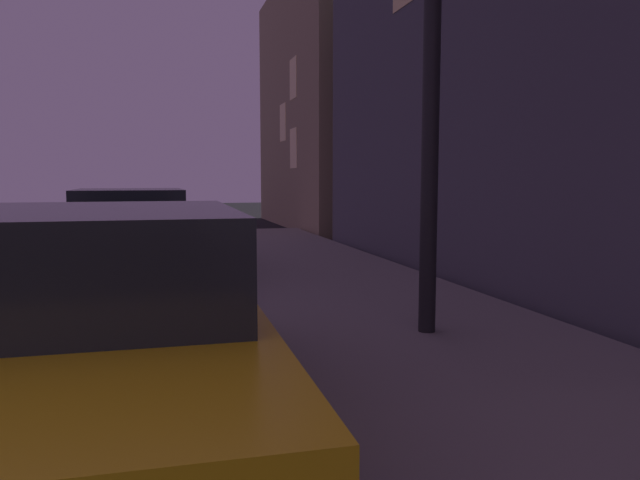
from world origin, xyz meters
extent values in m
cube|color=gold|center=(2.85, 4.54, 0.57)|extent=(1.95, 4.32, 0.64)
cube|color=#1E2328|center=(2.85, 4.52, 1.15)|extent=(1.69, 2.09, 0.56)
cylinder|color=black|center=(3.82, 5.85, 0.33)|extent=(0.23, 0.66, 0.66)
cube|color=#19592D|center=(2.85, 10.68, 0.57)|extent=(1.87, 4.10, 0.64)
cube|color=#1E2328|center=(2.85, 10.65, 1.15)|extent=(1.62, 1.98, 0.56)
cylinder|color=black|center=(1.92, 11.92, 0.33)|extent=(0.23, 0.66, 0.66)
cylinder|color=black|center=(3.74, 11.96, 0.33)|extent=(0.23, 0.66, 0.66)
cylinder|color=black|center=(1.96, 9.40, 0.33)|extent=(0.23, 0.66, 0.66)
cylinder|color=black|center=(3.78, 9.43, 0.33)|extent=(0.23, 0.66, 0.66)
cylinder|color=black|center=(5.70, 6.06, 2.53)|extent=(0.16, 0.16, 4.77)
cube|color=#998466|center=(11.32, 20.34, 4.01)|extent=(8.03, 8.86, 8.01)
cube|color=#F2D17F|center=(7.32, 18.85, 2.49)|extent=(0.06, 0.90, 1.20)
cube|color=#F2D17F|center=(7.32, 18.85, 4.56)|extent=(0.06, 0.90, 1.20)
cube|color=#F2D17F|center=(7.32, 20.39, 3.40)|extent=(0.06, 0.90, 1.20)
camera|label=1|loc=(3.25, 0.91, 1.60)|focal=33.84mm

